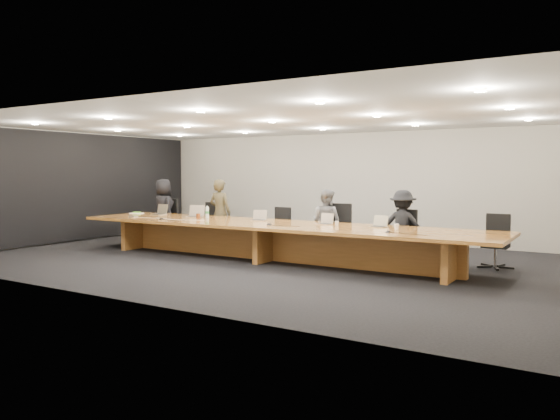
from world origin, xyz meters
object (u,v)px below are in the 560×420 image
(chair_right, at_px, (401,235))
(person_d, at_px, (403,226))
(conference_table, at_px, (272,235))
(chair_far_left, at_px, (166,219))
(laptop_b, at_px, (195,211))
(mic_center, at_px, (269,224))
(laptop_c, at_px, (259,215))
(paper_cup_near, at_px, (337,223))
(person_b, at_px, (220,213))
(chair_left, at_px, (207,223))
(amber_mug, at_px, (198,216))
(mic_right, at_px, (388,232))
(laptop_e, at_px, (378,221))
(person_a, at_px, (163,210))
(chair_mid_right, at_px, (338,229))
(chair_mid_left, at_px, (278,228))
(mic_left, at_px, (161,219))
(laptop_a, at_px, (159,209))
(laptop_d, at_px, (324,219))
(av_box, at_px, (133,216))
(person_c, at_px, (326,222))
(water_bottle, at_px, (207,212))
(paper_cup_far, at_px, (397,227))
(chair_far_right, at_px, (496,241))

(chair_right, xyz_separation_m, person_d, (-0.01, 0.07, 0.18))
(conference_table, distance_m, chair_far_left, 4.32)
(laptop_b, bearing_deg, mic_center, -32.69)
(laptop_c, xyz_separation_m, paper_cup_near, (1.87, -0.08, -0.07))
(person_b, bearing_deg, person_d, -179.67)
(laptop_b, bearing_deg, chair_left, 93.40)
(laptop_c, relative_size, amber_mug, 2.65)
(conference_table, relative_size, mic_right, 73.64)
(conference_table, bearing_deg, laptop_b, 171.73)
(laptop_e, bearing_deg, person_a, 179.13)
(chair_mid_right, xyz_separation_m, person_d, (1.42, 0.02, 0.15))
(chair_mid_left, height_order, person_a, person_a)
(mic_left, bearing_deg, laptop_a, 136.53)
(laptop_a, xyz_separation_m, laptop_d, (4.50, -0.08, -0.02))
(conference_table, height_order, laptop_b, laptop_b)
(person_b, height_order, laptop_d, person_b)
(person_b, xyz_separation_m, person_d, (4.48, 0.12, -0.10))
(person_a, bearing_deg, chair_left, -160.85)
(av_box, bearing_deg, amber_mug, 16.94)
(person_c, height_order, laptop_d, person_c)
(conference_table, distance_m, chair_right, 2.57)
(water_bottle, height_order, mic_left, water_bottle)
(chair_far_left, xyz_separation_m, chair_left, (1.48, -0.12, -0.02))
(paper_cup_far, relative_size, mic_center, 0.87)
(person_b, distance_m, mic_center, 2.71)
(laptop_c, bearing_deg, mic_left, -174.45)
(water_bottle, bearing_deg, chair_right, 11.53)
(amber_mug, bearing_deg, laptop_b, 141.28)
(chair_mid_left, bearing_deg, person_b, -174.39)
(av_box, bearing_deg, person_c, 20.98)
(person_d, height_order, laptop_d, person_d)
(laptop_d, height_order, water_bottle, water_bottle)
(laptop_b, height_order, paper_cup_far, laptop_b)
(conference_table, height_order, paper_cup_near, paper_cup_near)
(chair_far_right, distance_m, mic_left, 6.84)
(laptop_c, xyz_separation_m, mic_center, (0.66, -0.62, -0.10))
(laptop_a, bearing_deg, person_c, 17.38)
(water_bottle, distance_m, paper_cup_near, 3.24)
(paper_cup_near, height_order, mic_left, paper_cup_near)
(water_bottle, height_order, mic_right, water_bottle)
(chair_mid_left, relative_size, laptop_b, 2.79)
(chair_far_left, xyz_separation_m, person_d, (6.39, -0.05, 0.16))
(mic_center, bearing_deg, chair_mid_right, 63.73)
(chair_mid_right, distance_m, person_b, 3.08)
(water_bottle, distance_m, mic_left, 1.02)
(paper_cup_near, xyz_separation_m, av_box, (-4.83, -0.64, -0.03))
(conference_table, xyz_separation_m, person_b, (-2.20, 1.14, 0.29))
(person_a, xyz_separation_m, mic_center, (4.24, -1.53, -0.04))
(person_d, bearing_deg, laptop_e, 70.43)
(conference_table, height_order, laptop_c, laptop_c)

